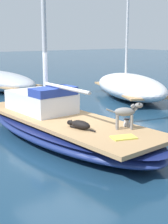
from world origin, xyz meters
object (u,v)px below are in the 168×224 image
sailboat_main (64,128)px  deck_winch (127,123)px  dog_grey (126,113)px  moored_boat_starboard_side (130,86)px  dog_black (80,125)px  deck_towel (124,137)px

sailboat_main → deck_winch: bearing=-65.7°
sailboat_main → dog_grey: bearing=-72.4°
dog_grey → moored_boat_starboard_side: (5.70, 5.57, -0.47)m
dog_black → dog_grey: bearing=-37.5°
dog_black → moored_boat_starboard_side: bearing=36.1°
dog_black → deck_winch: dog_black is taller
sailboat_main → dog_grey: (0.62, -1.96, 0.75)m
sailboat_main → deck_towel: size_ratio=13.13×
sailboat_main → deck_towel: bearing=-89.2°
dog_black → deck_winch: 1.25m
dog_grey → deck_towel: 0.89m
dog_grey → moored_boat_starboard_side: moored_boat_starboard_side is taller
sailboat_main → dog_black: bearing=-104.4°
dog_black → dog_grey: dog_grey is taller
sailboat_main → deck_winch: 2.00m
dog_black → dog_grey: size_ratio=1.19×
deck_winch → deck_towel: size_ratio=0.38×
deck_towel → moored_boat_starboard_side: (6.29, 6.09, -0.06)m
sailboat_main → deck_winch: deck_winch is taller
moored_boat_starboard_side → dog_grey: bearing=-135.7°
deck_towel → moored_boat_starboard_side: moored_boat_starboard_side is taller
dog_grey → deck_winch: (0.19, 0.17, -0.32)m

